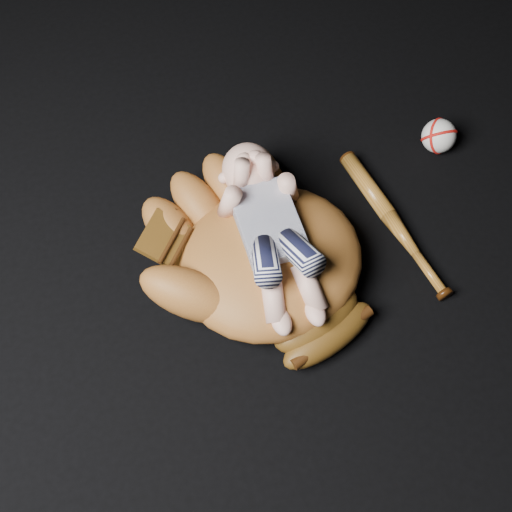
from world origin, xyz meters
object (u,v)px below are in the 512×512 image
baseball_glove (270,255)px  baseball (439,136)px  newborn_baby (273,234)px  baseball_bat (394,223)px

baseball_glove → baseball: size_ratio=6.75×
newborn_baby → baseball: bearing=24.4°
baseball_glove → newborn_baby: bearing=33.5°
baseball → baseball_bat: bearing=-133.8°
baseball_glove → newborn_baby: (0.01, 0.01, 0.06)m
baseball_glove → newborn_baby: size_ratio=1.32×
baseball_bat → baseball: baseball is taller
newborn_baby → baseball: size_ratio=5.12×
newborn_baby → baseball_bat: (0.27, 0.04, -0.12)m
newborn_baby → baseball_glove: bearing=-126.3°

